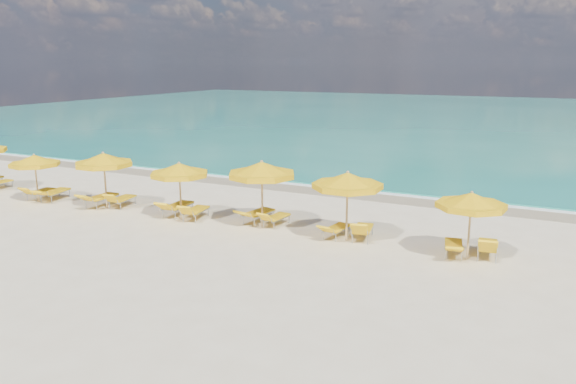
% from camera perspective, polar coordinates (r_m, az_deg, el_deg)
% --- Properties ---
extents(ground_plane, '(120.00, 120.00, 0.00)m').
position_cam_1_polar(ground_plane, '(20.60, -1.84, -4.10)').
color(ground_plane, beige).
extents(ocean, '(120.00, 80.00, 0.30)m').
position_cam_1_polar(ocean, '(66.32, 18.07, 7.19)').
color(ocean, '#157665').
rests_on(ocean, ground).
extents(wet_sand_band, '(120.00, 2.60, 0.01)m').
position_cam_1_polar(wet_sand_band, '(27.14, 5.47, 0.07)').
color(wet_sand_band, tan).
rests_on(wet_sand_band, ground).
extents(foam_line, '(120.00, 1.20, 0.03)m').
position_cam_1_polar(foam_line, '(27.87, 6.06, 0.40)').
color(foam_line, white).
rests_on(foam_line, ground).
extents(whitecap_near, '(14.00, 0.36, 0.05)m').
position_cam_1_polar(whitecap_near, '(38.10, 2.13, 3.89)').
color(whitecap_near, white).
rests_on(whitecap_near, ground).
extents(whitecap_far, '(18.00, 0.30, 0.05)m').
position_cam_1_polar(whitecap_far, '(41.85, 24.11, 3.59)').
color(whitecap_far, white).
rests_on(whitecap_far, ground).
extents(umbrella_1, '(2.63, 2.63, 2.17)m').
position_cam_1_polar(umbrella_1, '(27.01, -24.36, 2.90)').
color(umbrella_1, tan).
rests_on(umbrella_1, ground).
extents(umbrella_2, '(3.13, 3.13, 2.44)m').
position_cam_1_polar(umbrella_2, '(24.67, -18.23, 3.09)').
color(umbrella_2, tan).
rests_on(umbrella_2, ground).
extents(umbrella_3, '(2.62, 2.62, 2.32)m').
position_cam_1_polar(umbrella_3, '(22.22, -10.98, 2.18)').
color(umbrella_3, tan).
rests_on(umbrella_3, ground).
extents(umbrella_4, '(2.74, 2.74, 2.57)m').
position_cam_1_polar(umbrella_4, '(20.68, -2.68, 2.22)').
color(umbrella_4, tan).
rests_on(umbrella_4, ground).
extents(umbrella_5, '(3.21, 3.21, 2.48)m').
position_cam_1_polar(umbrella_5, '(19.22, 6.07, 1.09)').
color(umbrella_5, tan).
rests_on(umbrella_5, ground).
extents(umbrella_6, '(2.70, 2.70, 2.21)m').
position_cam_1_polar(umbrella_6, '(18.23, 18.12, -0.89)').
color(umbrella_6, tan).
rests_on(umbrella_6, ground).
extents(lounger_1_left, '(0.68, 1.73, 0.73)m').
position_cam_1_polar(lounger_1_left, '(27.88, -23.85, -0.22)').
color(lounger_1_left, '#A5A8AD').
rests_on(lounger_1_left, ground).
extents(lounger_1_right, '(0.91, 1.99, 0.70)m').
position_cam_1_polar(lounger_1_right, '(27.37, -22.62, -0.31)').
color(lounger_1_right, '#A5A8AD').
rests_on(lounger_1_right, ground).
extents(lounger_2_left, '(0.72, 2.03, 0.77)m').
position_cam_1_polar(lounger_2_left, '(25.49, -18.46, -0.87)').
color(lounger_2_left, '#A5A8AD').
rests_on(lounger_2_left, ground).
extents(lounger_2_right, '(0.83, 1.79, 0.79)m').
position_cam_1_polar(lounger_2_right, '(25.10, -16.50, -0.99)').
color(lounger_2_right, '#A5A8AD').
rests_on(lounger_2_right, ground).
extents(lounger_3_left, '(0.76, 2.00, 0.81)m').
position_cam_1_polar(lounger_3_left, '(23.20, -11.18, -1.77)').
color(lounger_3_left, '#A5A8AD').
rests_on(lounger_3_left, ground).
extents(lounger_3_right, '(0.83, 1.81, 0.80)m').
position_cam_1_polar(lounger_3_right, '(22.51, -9.37, -2.21)').
color(lounger_3_right, '#A5A8AD').
rests_on(lounger_3_right, ground).
extents(lounger_4_left, '(0.90, 1.96, 0.70)m').
position_cam_1_polar(lounger_4_left, '(21.84, -3.10, -2.51)').
color(lounger_4_left, '#A5A8AD').
rests_on(lounger_4_left, ground).
extents(lounger_4_right, '(0.70, 1.65, 0.72)m').
position_cam_1_polar(lounger_4_right, '(21.35, -1.25, -2.93)').
color(lounger_4_right, '#A5A8AD').
rests_on(lounger_4_right, ground).
extents(lounger_5_left, '(0.76, 1.72, 0.67)m').
position_cam_1_polar(lounger_5_left, '(20.04, 4.96, -4.06)').
color(lounger_5_left, '#A5A8AD').
rests_on(lounger_5_left, ground).
extents(lounger_5_right, '(0.87, 1.79, 0.85)m').
position_cam_1_polar(lounger_5_right, '(19.89, 7.58, -4.19)').
color(lounger_5_right, '#A5A8AD').
rests_on(lounger_5_right, ground).
extents(lounger_6_left, '(0.86, 1.81, 0.64)m').
position_cam_1_polar(lounger_6_left, '(18.90, 16.45, -5.61)').
color(lounger_6_left, '#A5A8AD').
rests_on(lounger_6_left, ground).
extents(lounger_6_right, '(0.77, 1.78, 0.87)m').
position_cam_1_polar(lounger_6_right, '(19.07, 19.60, -5.61)').
color(lounger_6_right, '#A5A8AD').
rests_on(lounger_6_right, ground).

